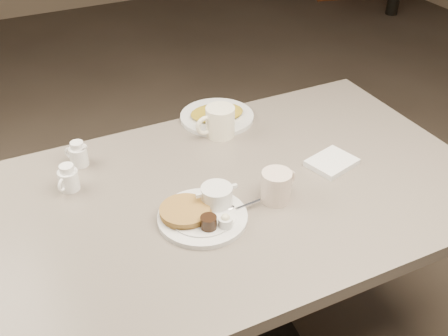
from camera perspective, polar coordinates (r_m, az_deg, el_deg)
name	(u,v)px	position (r m, az deg, el deg)	size (l,w,h in m)	color
diner_table	(227,236)	(1.69, 0.30, -7.04)	(1.50, 0.90, 0.75)	slate
main_plate	(203,211)	(1.48, -2.17, -4.43)	(0.30, 0.25, 0.07)	silver
coffee_mug_near	(277,185)	(1.54, 5.46, -1.80)	(0.13, 0.10, 0.09)	beige
napkin	(332,163)	(1.72, 11.02, 0.56)	(0.16, 0.14, 0.02)	silver
coffee_mug_far	(219,122)	(1.81, -0.50, 4.77)	(0.14, 0.10, 0.10)	white
creamer_left	(68,178)	(1.63, -15.71, -1.04)	(0.08, 0.08, 0.08)	white
creamer_right	(78,155)	(1.73, -14.75, 1.35)	(0.07, 0.07, 0.08)	white
hash_plate	(217,115)	(1.93, -0.73, 5.42)	(0.29, 0.29, 0.04)	silver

